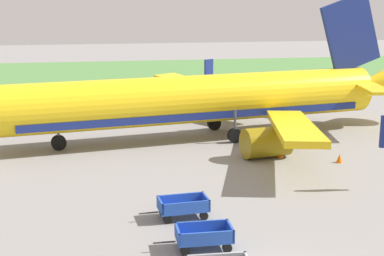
{
  "coord_description": "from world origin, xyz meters",
  "views": [
    {
      "loc": [
        -6.71,
        -19.79,
        11.29
      ],
      "look_at": [
        -0.95,
        15.57,
        2.8
      ],
      "focal_mm": 53.96,
      "sensor_mm": 36.0,
      "label": 1
    }
  ],
  "objects_px": {
    "baggage_cart_far_end": "(183,207)",
    "traffic_cone_mid_apron": "(340,158)",
    "traffic_cone_near_plane": "(280,153)",
    "baggage_cart_fourth_in_row": "(204,236)",
    "airplane": "(207,100)"
  },
  "relations": [
    {
      "from": "traffic_cone_near_plane",
      "to": "traffic_cone_mid_apron",
      "type": "bearing_deg",
      "value": -27.47
    },
    {
      "from": "baggage_cart_far_end",
      "to": "baggage_cart_fourth_in_row",
      "type": "bearing_deg",
      "value": -84.09
    },
    {
      "from": "baggage_cart_far_end",
      "to": "traffic_cone_mid_apron",
      "type": "height_order",
      "value": "baggage_cart_far_end"
    },
    {
      "from": "airplane",
      "to": "baggage_cart_far_end",
      "type": "distance_m",
      "value": 16.99
    },
    {
      "from": "baggage_cart_far_end",
      "to": "traffic_cone_near_plane",
      "type": "relative_size",
      "value": 5.44
    },
    {
      "from": "airplane",
      "to": "traffic_cone_mid_apron",
      "type": "bearing_deg",
      "value": -47.41
    },
    {
      "from": "baggage_cart_far_end",
      "to": "traffic_cone_mid_apron",
      "type": "relative_size",
      "value": 6.05
    },
    {
      "from": "baggage_cart_fourth_in_row",
      "to": "traffic_cone_near_plane",
      "type": "height_order",
      "value": "baggage_cart_fourth_in_row"
    },
    {
      "from": "airplane",
      "to": "baggage_cart_fourth_in_row",
      "type": "bearing_deg",
      "value": -101.05
    },
    {
      "from": "airplane",
      "to": "traffic_cone_mid_apron",
      "type": "relative_size",
      "value": 63.03
    },
    {
      "from": "traffic_cone_mid_apron",
      "to": "baggage_cart_far_end",
      "type": "bearing_deg",
      "value": -146.1
    },
    {
      "from": "baggage_cart_fourth_in_row",
      "to": "traffic_cone_near_plane",
      "type": "relative_size",
      "value": 5.36
    },
    {
      "from": "baggage_cart_fourth_in_row",
      "to": "traffic_cone_near_plane",
      "type": "distance_m",
      "value": 15.76
    },
    {
      "from": "traffic_cone_mid_apron",
      "to": "traffic_cone_near_plane",
      "type": "bearing_deg",
      "value": 152.53
    },
    {
      "from": "baggage_cart_far_end",
      "to": "traffic_cone_near_plane",
      "type": "height_order",
      "value": "baggage_cart_far_end"
    }
  ]
}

